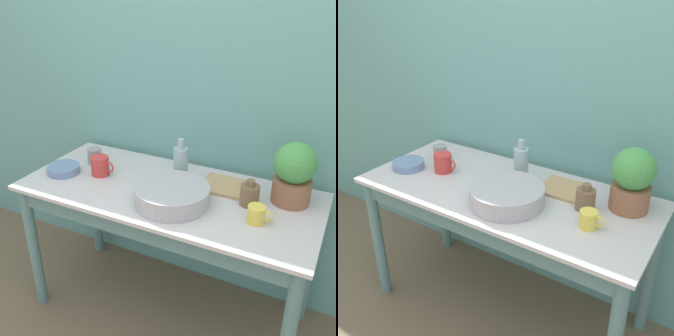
% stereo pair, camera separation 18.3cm
% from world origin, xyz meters
% --- Properties ---
extents(wall_back, '(6.00, 0.05, 2.40)m').
position_xyz_m(wall_back, '(0.00, 0.72, 1.20)').
color(wall_back, '#609E9E').
rests_on(wall_back, ground_plane).
extents(counter_table, '(1.48, 0.66, 0.78)m').
position_xyz_m(counter_table, '(0.00, 0.30, 0.64)').
color(counter_table, slate).
rests_on(counter_table, ground_plane).
extents(potted_plant, '(0.19, 0.19, 0.29)m').
position_xyz_m(potted_plant, '(0.56, 0.49, 0.93)').
color(potted_plant, '#8C5B42').
rests_on(potted_plant, counter_table).
extents(bowl_wash_large, '(0.35, 0.35, 0.09)m').
position_xyz_m(bowl_wash_large, '(0.07, 0.23, 0.82)').
color(bowl_wash_large, '#A8A8B2').
rests_on(bowl_wash_large, counter_table).
extents(bottle_tall, '(0.08, 0.08, 0.22)m').
position_xyz_m(bottle_tall, '(0.01, 0.46, 0.87)').
color(bottle_tall, '#93B2BC').
rests_on(bottle_tall, counter_table).
extents(bottle_short, '(0.09, 0.09, 0.13)m').
position_xyz_m(bottle_short, '(0.40, 0.38, 0.83)').
color(bottle_short, brown).
rests_on(bottle_short, counter_table).
extents(mug_grey, '(0.11, 0.08, 0.09)m').
position_xyz_m(mug_grey, '(-0.51, 0.42, 0.83)').
color(mug_grey, gray).
rests_on(mug_grey, counter_table).
extents(mug_red, '(0.13, 0.10, 0.10)m').
position_xyz_m(mug_red, '(-0.40, 0.32, 0.83)').
color(mug_red, '#C63838').
rests_on(mug_red, counter_table).
extents(mug_yellow, '(0.11, 0.08, 0.08)m').
position_xyz_m(mug_yellow, '(0.47, 0.25, 0.82)').
color(mug_yellow, '#E5CC4C').
rests_on(mug_yellow, counter_table).
extents(bowl_small_blue, '(0.17, 0.17, 0.04)m').
position_xyz_m(bowl_small_blue, '(-0.59, 0.25, 0.80)').
color(bowl_small_blue, '#6684B2').
rests_on(bowl_small_blue, counter_table).
extents(tray_board, '(0.22, 0.20, 0.02)m').
position_xyz_m(tray_board, '(0.24, 0.48, 0.79)').
color(tray_board, tan).
rests_on(tray_board, counter_table).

